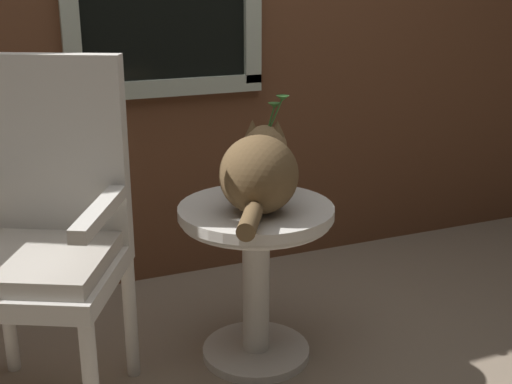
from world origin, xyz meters
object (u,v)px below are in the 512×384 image
Objects in this scene: wicker_chair at (43,227)px; cat at (260,171)px; wicker_side_table at (256,253)px; pewter_vase_with_ivy at (266,167)px.

wicker_chair is 0.69m from cat.
pewter_vase_with_ivy is (0.08, 0.09, 0.27)m from wicker_side_table.
wicker_chair is at bearing -175.03° from pewter_vase_with_ivy.
wicker_side_table is 1.60× the size of pewter_vase_with_ivy.
pewter_vase_with_ivy is at bearing 50.68° from wicker_side_table.
pewter_vase_with_ivy is (0.08, 0.13, -0.03)m from cat.
wicker_side_table is at bearing -2.26° from wicker_chair.
wicker_side_table is at bearing -129.32° from pewter_vase_with_ivy.
wicker_chair reaches higher than cat.
wicker_side_table is 0.30m from cat.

